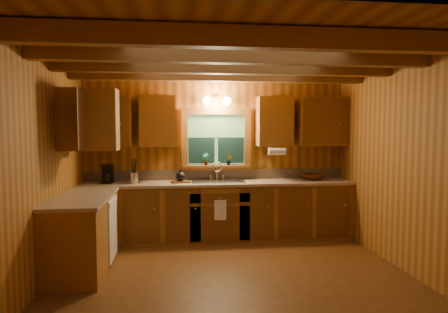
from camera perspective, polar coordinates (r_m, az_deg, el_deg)
name	(u,v)px	position (r m, az deg, el deg)	size (l,w,h in m)	color
room	(232,166)	(4.64, 1.16, -1.31)	(4.20, 4.20, 4.20)	#573415
ceiling_beams	(232,61)	(4.69, 1.18, 13.34)	(4.20, 2.54, 0.18)	brown
base_cabinets	(187,217)	(6.01, -5.28, -8.50)	(4.20, 2.22, 0.86)	brown
countertop	(188,186)	(5.93, -5.18, -4.24)	(4.20, 2.24, 0.04)	tan
backsplash	(216,174)	(6.54, -1.11, -2.57)	(4.20, 0.02, 0.16)	#9C8668
dishwasher_panel	(113,229)	(5.48, -15.52, -9.85)	(0.02, 0.60, 0.80)	white
upper_cabinets	(181,121)	(6.00, -6.08, 5.04)	(4.19, 1.77, 0.78)	brown
window	(216,141)	(6.48, -1.11, 2.24)	(1.12, 0.08, 1.00)	brown
window_sill	(217,166)	(6.46, -1.06, -1.40)	(1.06, 0.14, 0.04)	brown
wall_sconce	(217,101)	(6.37, -1.01, 7.92)	(0.45, 0.21, 0.17)	black
paper_towel_roll	(277,151)	(6.31, 7.54, 0.71)	(0.11, 0.11, 0.27)	white
dish_towel	(220,210)	(6.00, -0.52, -7.61)	(0.18, 0.01, 0.30)	white
sink	(218,184)	(6.28, -0.86, -3.99)	(0.82, 0.48, 0.43)	silver
coffee_maker	(107,174)	(6.35, -16.22, -2.36)	(0.16, 0.21, 0.29)	black
utensil_crock	(134,177)	(6.23, -12.68, -2.89)	(0.13, 0.13, 0.37)	silver
cutting_board	(181,182)	(6.20, -6.19, -3.59)	(0.27, 0.19, 0.02)	#5C3613
teakettle	(180,176)	(6.19, -6.20, -2.83)	(0.14, 0.14, 0.18)	black
wicker_basket	(313,177)	(6.66, 12.45, -2.84)	(0.37, 0.37, 0.09)	#48230C
potted_plant_left	(206,159)	(6.42, -2.61, -0.37)	(0.11, 0.07, 0.20)	#5C3613
potted_plant_right	(229,160)	(6.47, 0.71, -0.50)	(0.09, 0.07, 0.16)	#5C3613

